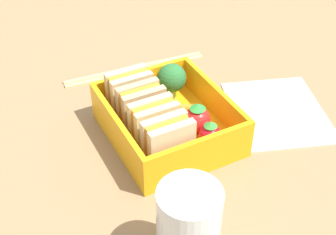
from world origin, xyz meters
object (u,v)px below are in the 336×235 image
Objects in this scene: sandwich_center_left at (154,124)px; folded_napkin at (278,111)px; carrot_stick_far_left at (182,107)px; drinking_glass at (189,229)px; sandwich_left at (168,142)px; sandwich_center at (141,108)px; sandwich_center_right at (130,93)px; strawberry_far_left at (197,118)px; strawberry_left at (210,134)px; broccoli_floret at (172,78)px; chopstick_pair at (135,68)px.

folded_napkin is (-0.83, -17.07, -3.74)cm from sandwich_center_left.
carrot_stick_far_left is 0.51× the size of drinking_glass.
sandwich_left is at bearing 141.41° from carrot_stick_far_left.
carrot_stick_far_left is (0.35, -5.64, -2.22)cm from sandwich_center.
sandwich_center_right is 8.86cm from strawberry_far_left.
strawberry_far_left is 0.26× the size of folded_napkin.
sandwich_left and sandwich_center_right have the same top height.
broccoli_floret is (9.90, -0.38, 1.43)cm from strawberry_left.
chopstick_pair is (19.98, -5.05, -3.59)cm from sandwich_left.
chopstick_pair is 32.66cm from drinking_glass.
chopstick_pair is at bearing 1.29° from strawberry_left.
drinking_glass is at bearing 165.20° from sandwich_center_left.
sandwich_center is 1.00× the size of sandwich_center_right.
strawberry_left is 12.02cm from folded_napkin.
strawberry_far_left reaches higher than folded_napkin.
sandwich_center_right is 1.21× the size of carrot_stick_far_left.
folded_napkin is (2.53, -17.07, -3.74)cm from sandwich_left.
sandwich_center_right reaches higher than broccoli_floret.
sandwich_left is 1.21× the size of carrot_stick_far_left.
sandwich_center_left is at bearing 87.22° from folded_napkin.
broccoli_floret is at bearing -3.50° from strawberry_far_left.
carrot_stick_far_left is at bearing -1.25° from strawberry_left.
sandwich_left is 5.67cm from strawberry_left.
sandwich_left and sandwich_center have the same top height.
strawberry_left is at bearing -150.47° from sandwich_center_right.
strawberry_far_left is at bearing -59.91° from sandwich_left.
sandwich_center_right is at bearing 61.94° from carrot_stick_far_left.
sandwich_center_right is at bearing -10.24° from drinking_glass.
sandwich_center_left is at bearing 87.81° from strawberry_far_left.
carrot_stick_far_left is 12.39cm from folded_napkin.
drinking_glass reaches higher than sandwich_center.
strawberry_far_left is (3.15, -5.43, -1.08)cm from sandwich_left.
sandwich_center is 6.07cm from carrot_stick_far_left.
sandwich_center is at bearing 40.90° from strawberry_left.
sandwich_center_right is at bearing 29.53° from strawberry_left.
sandwich_center is (6.71, 0.00, 0.00)cm from sandwich_left.
sandwich_left reaches higher than broccoli_floret.
sandwich_center_left is at bearing 180.00° from sandwich_center_right.
sandwich_center_right is at bearing 0.00° from sandwich_center_left.
sandwich_center is 1.49× the size of strawberry_far_left.
folded_napkin is at bearing -103.77° from sandwich_center.
broccoli_floret is at bearing -58.79° from sandwich_center.
broccoli_floret is 14.14cm from folded_napkin.
sandwich_center is 1.21× the size of carrot_stick_far_left.
sandwich_left is 1.00× the size of sandwich_center.
sandwich_center_left reaches higher than strawberry_far_left.
sandwich_center_left and sandwich_center_right have the same top height.
sandwich_left is 3.36cm from sandwich_center_left.
sandwich_center is 1.74× the size of strawberry_left.
broccoli_floret is (3.56, -5.87, 0.10)cm from sandwich_center.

